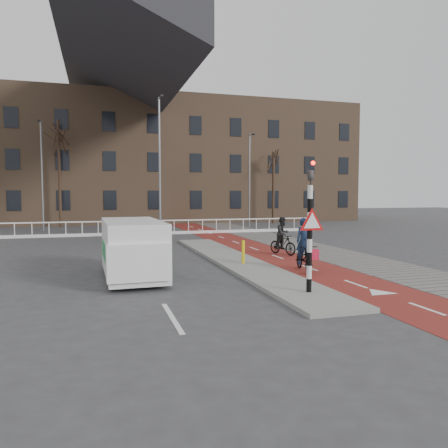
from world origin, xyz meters
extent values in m
plane|color=#38383A|center=(0.00, 0.00, 0.00)|extent=(120.00, 120.00, 0.00)
cube|color=maroon|center=(1.50, 10.00, 0.01)|extent=(2.50, 60.00, 0.01)
cube|color=slate|center=(4.30, 10.00, 0.01)|extent=(3.00, 60.00, 0.01)
cube|color=gray|center=(-0.70, 4.00, 0.06)|extent=(1.80, 16.00, 0.12)
cylinder|color=black|center=(-0.60, -2.00, 1.56)|extent=(0.14, 0.14, 2.88)
imported|color=black|center=(-0.60, -2.00, 3.40)|extent=(0.13, 0.16, 0.80)
cylinder|color=#FF0C05|center=(-0.60, -2.14, 3.58)|extent=(0.11, 0.02, 0.11)
cylinder|color=yellow|center=(-0.74, 3.09, 0.56)|extent=(0.12, 0.12, 0.87)
imported|color=black|center=(1.00, 1.47, 0.49)|extent=(0.96, 1.91, 0.96)
imported|color=#131F38|center=(1.00, 1.47, 1.08)|extent=(0.67, 0.51, 1.66)
cube|color=red|center=(1.11, 0.93, 0.68)|extent=(0.33, 0.24, 0.36)
imported|color=black|center=(2.00, 5.59, 0.48)|extent=(1.00, 1.61, 0.94)
imported|color=black|center=(2.00, 5.59, 0.98)|extent=(0.87, 0.79, 1.47)
cube|color=white|center=(-4.97, 1.94, 1.02)|extent=(1.88, 4.46, 1.77)
cube|color=green|center=(-5.87, 1.94, 0.92)|extent=(0.09, 2.83, 0.55)
cube|color=green|center=(-4.08, 1.94, 0.92)|extent=(0.09, 2.83, 0.55)
cube|color=black|center=(-4.97, 0.08, 1.42)|extent=(1.59, 0.09, 0.90)
cylinder|color=black|center=(-5.69, 0.42, 0.31)|extent=(0.24, 0.62, 0.62)
cylinder|color=black|center=(-4.18, 0.45, 0.31)|extent=(0.24, 0.62, 0.62)
cylinder|color=black|center=(-5.76, 3.42, 0.31)|extent=(0.24, 0.62, 0.62)
cylinder|color=black|center=(-4.26, 3.46, 0.31)|extent=(0.24, 0.62, 0.62)
cube|color=silver|center=(-5.00, 17.00, 0.95)|extent=(28.00, 0.08, 0.08)
cube|color=silver|center=(-5.00, 17.00, 0.10)|extent=(28.00, 0.10, 0.20)
cube|color=#7F6047|center=(-3.00, 32.00, 6.00)|extent=(46.00, 10.00, 12.00)
cylinder|color=black|center=(-8.94, 25.67, 4.37)|extent=(0.24, 0.24, 8.75)
cylinder|color=black|center=(9.82, 25.38, 3.30)|extent=(0.24, 0.24, 6.59)
cylinder|color=slate|center=(-2.50, 13.07, 4.16)|extent=(0.12, 0.12, 8.32)
cylinder|color=slate|center=(-9.91, 22.37, 4.06)|extent=(0.12, 0.12, 8.12)
cylinder|color=slate|center=(6.11, 21.61, 3.83)|extent=(0.12, 0.12, 7.67)
camera|label=1|loc=(-6.08, -12.54, 2.78)|focal=35.00mm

